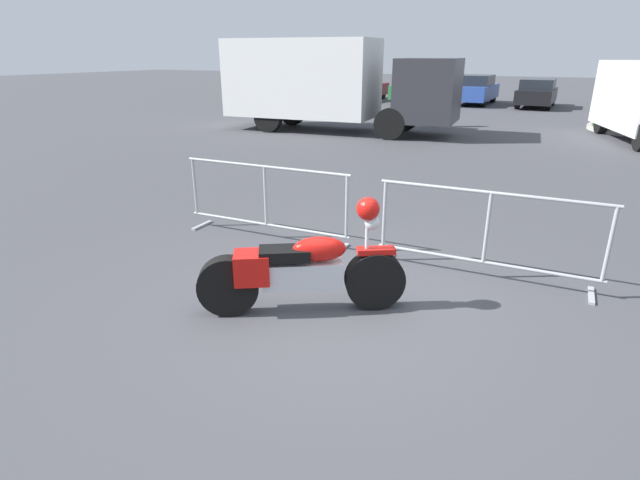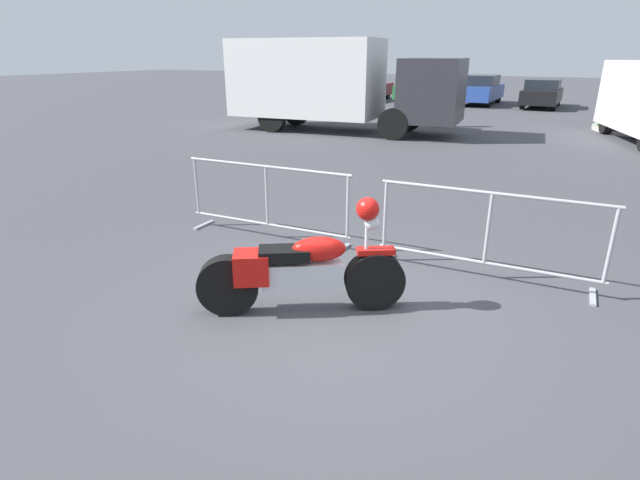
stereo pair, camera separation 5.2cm
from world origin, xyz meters
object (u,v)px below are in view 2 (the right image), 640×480
at_px(motorcycle, 302,270).
at_px(pedestrian, 440,101).
at_px(crowd_barrier_near, 267,200).
at_px(parked_car_blue, 480,90).
at_px(parked_car_maroon, 368,88).
at_px(parked_car_black, 542,93).
at_px(box_truck, 331,81).
at_px(parked_car_green, 421,88).
at_px(crowd_barrier_far, 488,234).
at_px(parked_car_yellow, 320,86).

bearing_deg(motorcycle, pedestrian, 67.42).
xyz_separation_m(crowd_barrier_near, parked_car_blue, (-1.31, 22.05, 0.18)).
bearing_deg(crowd_barrier_near, parked_car_maroon, 108.87).
relative_size(parked_car_maroon, parked_car_black, 1.00).
bearing_deg(box_truck, parked_car_green, 87.22).
height_order(parked_car_maroon, parked_car_black, parked_car_black).
bearing_deg(motorcycle, parked_car_blue, 64.62).
bearing_deg(parked_car_blue, crowd_barrier_far, -168.21).
height_order(crowd_barrier_near, pedestrian, pedestrian).
height_order(crowd_barrier_far, parked_car_yellow, parked_car_yellow).
distance_m(parked_car_yellow, parked_car_green, 6.09).
height_order(parked_car_maroon, parked_car_blue, parked_car_blue).
height_order(box_truck, parked_car_green, box_truck).
bearing_deg(motorcycle, parked_car_maroon, 78.76).
distance_m(motorcycle, box_truck, 12.88).
bearing_deg(parked_car_maroon, parked_car_green, -86.90).
relative_size(parked_car_yellow, parked_car_blue, 0.94).
bearing_deg(box_truck, parked_car_black, 59.63).
relative_size(parked_car_yellow, pedestrian, 2.42).
height_order(box_truck, parked_car_maroon, box_truck).
height_order(parked_car_yellow, pedestrian, pedestrian).
relative_size(parked_car_maroon, parked_car_green, 0.94).
xyz_separation_m(motorcycle, pedestrian, (-2.42, 14.34, 0.46)).
xyz_separation_m(crowd_barrier_far, parked_car_maroon, (-10.43, 21.62, 0.12)).
bearing_deg(parked_car_green, pedestrian, -158.63).
bearing_deg(parked_car_black, parked_car_blue, 85.26).
bearing_deg(crowd_barrier_near, parked_car_black, 85.44).
distance_m(crowd_barrier_far, box_truck, 12.18).
bearing_deg(parked_car_yellow, parked_car_green, -87.84).
height_order(motorcycle, parked_car_blue, parked_car_blue).
bearing_deg(motorcycle, parked_car_yellow, 85.02).
relative_size(crowd_barrier_far, parked_car_green, 0.61).
bearing_deg(parked_car_yellow, motorcycle, -152.19).
relative_size(box_truck, parked_car_green, 1.85).
distance_m(crowd_barrier_far, pedestrian, 13.26).
relative_size(parked_car_green, parked_car_blue, 0.98).
xyz_separation_m(box_truck, parked_car_maroon, (-3.45, 11.69, -0.95)).
xyz_separation_m(box_truck, pedestrian, (3.03, 2.73, -0.72)).
bearing_deg(crowd_barrier_far, parked_car_green, 108.77).
xyz_separation_m(box_truck, parked_car_blue, (2.63, 12.13, -0.89)).
relative_size(motorcycle, parked_car_green, 0.45).
height_order(crowd_barrier_far, parked_car_green, parked_car_green).
relative_size(parked_car_yellow, parked_car_maroon, 1.03).
bearing_deg(pedestrian, parked_car_green, -151.97).
bearing_deg(parked_car_yellow, parked_car_black, -88.54).
distance_m(parked_car_green, parked_car_black, 6.08).
height_order(parked_car_black, pedestrian, pedestrian).
bearing_deg(parked_car_blue, pedestrian, -176.91).
bearing_deg(parked_car_black, motorcycle, -179.90).
relative_size(crowd_barrier_far, parked_car_black, 0.65).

